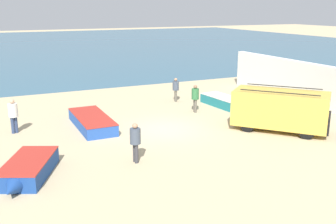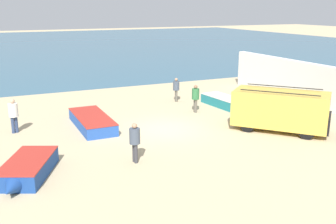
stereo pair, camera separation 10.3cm
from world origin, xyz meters
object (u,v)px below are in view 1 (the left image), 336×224
object	(u,v)px
fishing_rowboat_2	(91,121)
fisherman_0	(176,88)
fisherman_2	(135,139)
fisherman_3	(195,96)
fishing_rowboat_1	(224,101)
parked_van	(281,109)
fisherman_1	(13,113)
fishing_rowboat_0	(28,169)

from	to	relation	value
fishing_rowboat_2	fisherman_0	world-z (taller)	fisherman_0
fisherman_0	fisherman_2	size ratio (longest dim) A/B	0.96
fishing_rowboat_2	fisherman_3	distance (m)	6.68
fishing_rowboat_1	fisherman_0	distance (m)	3.52
fishing_rowboat_2	fisherman_0	xyz separation A→B (m)	(6.81, 3.30, 0.67)
parked_van	fisherman_2	world-z (taller)	parked_van
fishing_rowboat_1	fisherman_2	world-z (taller)	fisherman_2
fishing_rowboat_2	fisherman_3	bearing A→B (deg)	-88.41
fisherman_1	fisherman_2	distance (m)	7.75
fishing_rowboat_1	fisherman_3	distance (m)	2.67
fishing_rowboat_1	fisherman_2	size ratio (longest dim) A/B	2.33
fisherman_1	fisherman_2	size ratio (longest dim) A/B	1.06
fishing_rowboat_2	fisherman_2	xyz separation A→B (m)	(0.40, -5.93, 0.72)
fisherman_0	fisherman_1	size ratio (longest dim) A/B	0.91
fishing_rowboat_2	fisherman_1	world-z (taller)	fisherman_1
fisherman_1	fisherman_3	size ratio (longest dim) A/B	1.05
fishing_rowboat_1	fisherman_2	distance (m)	11.03
parked_van	fishing_rowboat_0	size ratio (longest dim) A/B	1.29
fishing_rowboat_1	fisherman_1	distance (m)	13.09
fisherman_0	fisherman_3	xyz separation A→B (m)	(-0.17, -3.11, 0.05)
fishing_rowboat_2	fisherman_2	distance (m)	5.99
fisherman_3	parked_van	bearing A→B (deg)	-58.65
fisherman_1	fisherman_0	bearing A→B (deg)	-94.88
fishing_rowboat_0	fisherman_2	size ratio (longest dim) A/B	2.26
fisherman_2	fisherman_3	size ratio (longest dim) A/B	1.00
fishing_rowboat_2	fisherman_0	distance (m)	7.60
fisherman_0	fisherman_2	xyz separation A→B (m)	(-6.41, -9.24, 0.04)
fisherman_0	fisherman_1	world-z (taller)	fisherman_1
fishing_rowboat_2	parked_van	bearing A→B (deg)	-119.15
parked_van	fishing_rowboat_1	size ratio (longest dim) A/B	1.25
fishing_rowboat_1	fishing_rowboat_2	size ratio (longest dim) A/B	0.74
fishing_rowboat_0	fisherman_3	xyz separation A→B (m)	(10.54, 5.81, 0.70)
parked_van	fisherman_1	bearing A→B (deg)	-154.53
fishing_rowboat_0	fisherman_2	distance (m)	4.37
fishing_rowboat_1	fishing_rowboat_2	bearing A→B (deg)	-90.49
fishing_rowboat_2	fisherman_1	size ratio (longest dim) A/B	2.98
fishing_rowboat_2	fisherman_3	world-z (taller)	fisherman_3
fisherman_0	fisherman_2	bearing A→B (deg)	69.53
fishing_rowboat_2	fishing_rowboat_1	bearing A→B (deg)	-85.37
fishing_rowboat_0	fisherman_1	xyz separation A→B (m)	(-0.02, 6.10, 0.76)
parked_van	fisherman_1	xyz separation A→B (m)	(-12.86, 5.46, -0.08)
fisherman_3	fisherman_2	bearing A→B (deg)	-128.17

